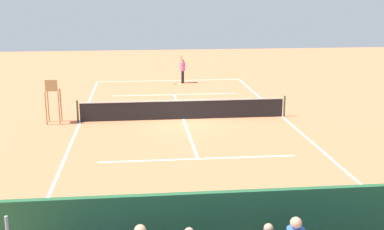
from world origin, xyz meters
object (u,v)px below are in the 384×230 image
Objects in this scene: tennis_net at (183,109)px; courtside_bench at (361,230)px; tennis_ball_near at (165,87)px; tennis_player at (183,68)px; tennis_ball_far at (168,87)px; tennis_racket at (179,84)px; umpire_chair at (53,96)px.

tennis_net reaches higher than courtside_bench.
courtside_bench reaches higher than tennis_ball_near.
tennis_ball_far is (1.07, 1.48, -0.98)m from tennis_player.
tennis_racket is at bearing -83.69° from courtside_bench.
tennis_ball_near is (-5.76, -8.71, -1.28)m from umpire_chair.
tennis_racket is 1.34m from tennis_ball_near.
umpire_chair is at bearing 54.96° from tennis_player.
tennis_ball_near and tennis_ball_far have the same top height.
tennis_net is 13.63m from courtside_bench.
tennis_net reaches higher than tennis_ball_far.
tennis_net is at bearing 84.99° from tennis_player.
umpire_chair is at bearing 1.19° from tennis_net.
tennis_ball_near is (3.53, -21.85, -0.53)m from courtside_bench.
umpire_chair is at bearing 56.51° from tennis_ball_near.
courtside_bench is 23.34m from tennis_player.
tennis_net is at bearing -76.89° from courtside_bench.
tennis_ball_near is (1.01, 0.88, 0.02)m from tennis_racket.
courtside_bench is 27.27× the size of tennis_ball_far.
tennis_net is at bearing 91.36° from tennis_ball_far.
tennis_player is (-7.07, -10.09, -0.30)m from umpire_chair.
tennis_ball_far is (0.78, 0.99, 0.02)m from tennis_racket.
tennis_net is 5.72× the size of courtside_bench.
tennis_racket is at bearing -138.92° from tennis_ball_near.
tennis_ball_near is 1.00× the size of tennis_ball_far.
umpire_chair is 10.57m from tennis_ball_far.
tennis_ball_near is (0.44, -8.58, -0.47)m from tennis_net.
courtside_bench is 3.09× the size of tennis_racket.
tennis_ball_near is at bearing -80.83° from courtside_bench.
umpire_chair is 1.19× the size of courtside_bench.
tennis_net reaches higher than tennis_racket.
tennis_ball_near is at bearing -123.49° from umpire_chair.
tennis_racket is (2.51, -22.74, -0.54)m from courtside_bench.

